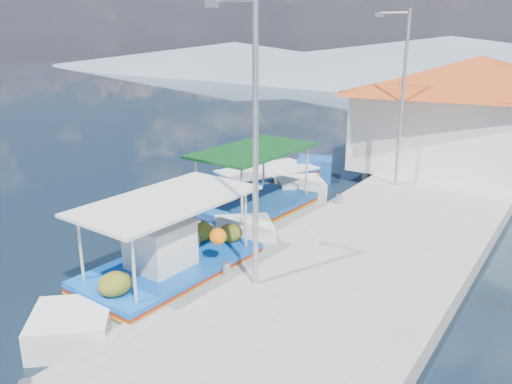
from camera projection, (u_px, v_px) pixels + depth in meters
The scene contains 10 objects.
ground at pixel (49, 285), 12.34m from camera, with size 160.00×160.00×0.00m, color black.
quay at pixel (378, 246), 13.91m from camera, with size 5.00×44.00×0.50m, color #9F9C95.
bollards at pixel (297, 225), 14.30m from camera, with size 0.20×17.20×0.30m.
main_caique at pixel (173, 270), 12.04m from camera, with size 2.43×7.51×2.47m.
caique_green_canopy at pixel (256, 213), 15.98m from camera, with size 2.43×7.27×2.72m.
caique_blue_hull at pixel (268, 180), 19.80m from camera, with size 3.48×6.09×1.17m.
caique_far at pixel (396, 149), 24.55m from camera, with size 2.59×6.66×2.36m.
harbor_building at pixel (475, 112), 20.14m from camera, with size 10.49×10.49×4.40m.
lamp_post_near at pixel (252, 132), 10.39m from camera, with size 1.21×0.14×6.00m.
lamp_post_far at pixel (400, 91), 17.54m from camera, with size 1.21×0.14×6.00m.
Camera 1 is at (10.28, -6.50, 5.80)m, focal length 36.33 mm.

